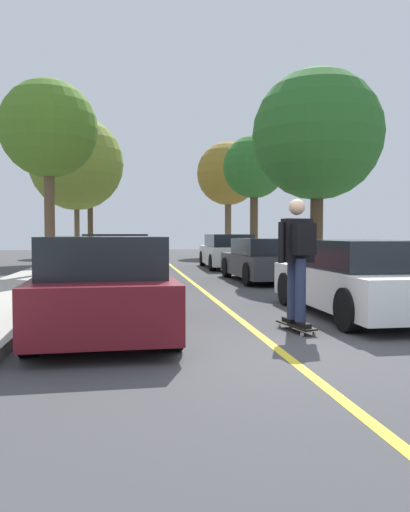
% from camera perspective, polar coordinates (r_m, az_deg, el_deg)
% --- Properties ---
extents(ground, '(80.00, 80.00, 0.00)m').
position_cam_1_polar(ground, '(6.52, 7.78, -10.02)').
color(ground, '#424244').
extents(center_line, '(0.12, 39.20, 0.01)m').
position_cam_1_polar(center_line, '(10.36, 1.63, -5.31)').
color(center_line, gold).
rests_on(center_line, ground).
extents(parked_car_left_nearest, '(1.99, 4.13, 1.37)m').
position_cam_1_polar(parked_car_left_nearest, '(7.45, -11.18, -3.17)').
color(parked_car_left_nearest, maroon).
rests_on(parked_car_left_nearest, ground).
extents(parked_car_left_near, '(2.02, 4.23, 1.40)m').
position_cam_1_polar(parked_car_left_near, '(14.55, -9.76, -0.35)').
color(parked_car_left_near, maroon).
rests_on(parked_car_left_near, ground).
extents(parked_car_left_far, '(2.02, 4.16, 1.32)m').
position_cam_1_polar(parked_car_left_far, '(20.48, -9.33, 0.34)').
color(parked_car_left_far, '#38383D').
rests_on(parked_car_left_far, ground).
extents(parked_car_right_nearest, '(1.93, 4.23, 1.30)m').
position_cam_1_polar(parked_car_right_nearest, '(9.21, 16.93, -2.44)').
color(parked_car_right_nearest, white).
rests_on(parked_car_right_nearest, ground).
extents(parked_car_right_near, '(1.92, 4.28, 1.27)m').
position_cam_1_polar(parked_car_right_near, '(15.31, 6.57, -0.47)').
color(parked_car_right_near, '#38383D').
rests_on(parked_car_right_near, ground).
extents(parked_car_right_far, '(1.97, 4.67, 1.38)m').
position_cam_1_polar(parked_car_right_far, '(20.96, 2.50, 0.53)').
color(parked_car_right_far, white).
rests_on(parked_car_right_far, ground).
extents(street_tree_left_nearest, '(3.10, 3.10, 6.16)m').
position_cam_1_polar(street_tree_left_nearest, '(17.50, -17.00, 13.28)').
color(street_tree_left_nearest, brown).
rests_on(street_tree_left_nearest, sidewalk_left).
extents(street_tree_left_near, '(4.50, 4.50, 6.90)m').
position_cam_1_polar(street_tree_left_near, '(25.79, -14.11, 9.94)').
color(street_tree_left_near, brown).
rests_on(street_tree_left_near, sidewalk_left).
extents(street_tree_left_far, '(3.39, 3.39, 6.78)m').
position_cam_1_polar(street_tree_left_far, '(34.10, -12.67, 8.79)').
color(street_tree_left_far, '#3D2D1E').
rests_on(street_tree_left_far, sidewalk_left).
extents(street_tree_right_nearest, '(4.27, 4.27, 6.66)m').
position_cam_1_polar(street_tree_right_nearest, '(17.67, 12.38, 12.97)').
color(street_tree_right_nearest, '#4C3823').
rests_on(street_tree_right_nearest, sidewalk_right).
extents(street_tree_right_near, '(3.11, 3.11, 6.15)m').
position_cam_1_polar(street_tree_right_near, '(25.92, 5.49, 9.73)').
color(street_tree_right_near, '#4C3823').
rests_on(street_tree_right_near, sidewalk_right).
extents(street_tree_right_far, '(3.95, 3.95, 7.02)m').
position_cam_1_polar(street_tree_right_far, '(32.64, 2.59, 9.08)').
color(street_tree_right_far, brown).
rests_on(street_tree_right_far, sidewalk_right).
extents(skateboard, '(0.37, 0.87, 0.10)m').
position_cam_1_polar(skateboard, '(7.56, 10.08, -7.62)').
color(skateboard, black).
rests_on(skateboard, ground).
extents(skateboarder, '(0.59, 0.71, 1.80)m').
position_cam_1_polar(skateboarder, '(7.42, 10.27, 0.31)').
color(skateboarder, black).
rests_on(skateboarder, skateboard).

